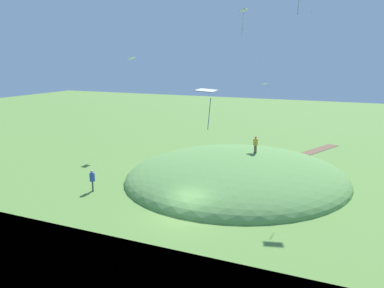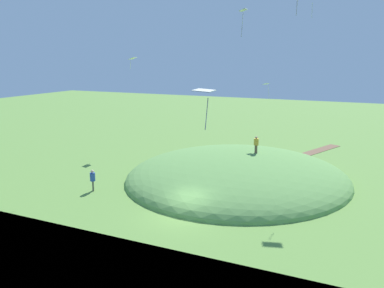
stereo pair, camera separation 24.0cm
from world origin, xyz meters
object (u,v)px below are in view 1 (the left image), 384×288
(kite_6, at_px, (265,85))
(person_with_child, at_px, (256,143))
(kite_1, at_px, (131,59))
(kite_9, at_px, (207,92))
(person_walking_path, at_px, (92,178))
(kite_8, at_px, (243,13))

(kite_6, bearing_deg, person_with_child, -175.11)
(kite_1, bearing_deg, kite_9, -141.84)
(person_walking_path, bearing_deg, kite_6, 107.76)
(person_walking_path, height_order, kite_1, kite_1)
(person_with_child, bearing_deg, kite_6, -47.39)
(person_walking_path, height_order, kite_8, kite_8)
(kite_1, xyz_separation_m, kite_9, (-24.71, -19.42, -1.27))
(kite_8, relative_size, kite_9, 1.01)
(kite_8, bearing_deg, kite_1, 49.86)
(person_walking_path, distance_m, kite_8, 17.51)
(kite_1, height_order, kite_6, kite_1)
(kite_1, relative_size, kite_6, 0.88)
(person_walking_path, bearing_deg, person_with_child, 95.75)
(person_with_child, distance_m, kite_1, 19.01)
(kite_9, bearing_deg, person_walking_path, 55.60)
(kite_9, bearing_deg, person_with_child, 8.24)
(person_with_child, xyz_separation_m, person_walking_path, (-9.95, 10.97, -1.94))
(kite_8, bearing_deg, person_with_child, 8.37)
(kite_6, bearing_deg, kite_8, -172.74)
(person_with_child, relative_size, kite_9, 0.95)
(person_with_child, xyz_separation_m, kite_9, (-19.38, -2.81, 6.29))
(person_walking_path, xyz_separation_m, kite_6, (14.66, -10.56, 6.90))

